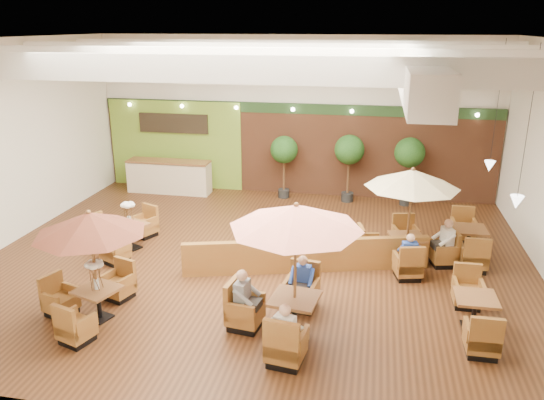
% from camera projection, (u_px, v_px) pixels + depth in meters
% --- Properties ---
extents(room, '(14.04, 14.00, 5.52)m').
position_uv_depth(room, '(275.00, 113.00, 13.71)').
color(room, '#381E0F').
rests_on(room, ground).
extents(service_counter, '(3.00, 0.75, 1.18)m').
position_uv_depth(service_counter, '(169.00, 177.00, 19.14)').
color(service_counter, beige).
rests_on(service_counter, ground).
extents(booth_divider, '(5.90, 1.84, 0.84)m').
position_uv_depth(booth_divider, '(307.00, 256.00, 13.01)').
color(booth_divider, brown).
rests_on(booth_divider, ground).
extents(table_0, '(2.34, 2.47, 2.40)m').
position_uv_depth(table_0, '(89.00, 242.00, 10.50)').
color(table_0, brown).
rests_on(table_0, ground).
extents(table_1, '(2.64, 2.74, 2.74)m').
position_uv_depth(table_1, '(292.00, 241.00, 9.92)').
color(table_1, brown).
rests_on(table_1, ground).
extents(table_2, '(2.57, 2.57, 2.52)m').
position_uv_depth(table_2, '(411.00, 199.00, 13.09)').
color(table_2, brown).
rests_on(table_2, ground).
extents(table_3, '(1.83, 2.59, 1.49)m').
position_uv_depth(table_3, '(122.00, 233.00, 14.38)').
color(table_3, brown).
rests_on(table_3, ground).
extents(table_4, '(0.82, 2.40, 0.90)m').
position_uv_depth(table_4, '(474.00, 313.00, 10.58)').
color(table_4, brown).
rests_on(table_4, ground).
extents(table_5, '(0.88, 2.55, 0.95)m').
position_uv_depth(table_5, '(468.00, 242.00, 13.98)').
color(table_5, brown).
rests_on(table_5, ground).
extents(topiary_0, '(0.95, 0.95, 2.20)m').
position_uv_depth(topiary_0, '(284.00, 152.00, 18.23)').
color(topiary_0, black).
rests_on(topiary_0, ground).
extents(topiary_1, '(1.00, 1.00, 2.32)m').
position_uv_depth(topiary_1, '(349.00, 152.00, 17.79)').
color(topiary_1, black).
rests_on(topiary_1, ground).
extents(topiary_2, '(0.99, 0.99, 2.31)m').
position_uv_depth(topiary_2, '(409.00, 155.00, 17.43)').
color(topiary_2, black).
rests_on(topiary_2, ground).
extents(diner_0, '(0.41, 0.37, 0.75)m').
position_uv_depth(diner_0, '(286.00, 327.00, 9.36)').
color(diner_0, white).
rests_on(diner_0, ground).
extents(diner_1, '(0.37, 0.31, 0.74)m').
position_uv_depth(diner_1, '(302.00, 277.00, 11.23)').
color(diner_1, '#2749AC').
rests_on(diner_1, ground).
extents(diner_2, '(0.36, 0.42, 0.81)m').
position_uv_depth(diner_2, '(245.00, 294.00, 10.47)').
color(diner_2, slate).
rests_on(diner_2, ground).
extents(diner_3, '(0.37, 0.32, 0.71)m').
position_uv_depth(diner_3, '(409.00, 251.00, 12.55)').
color(diner_3, '#2749AC').
rests_on(diner_3, ground).
extents(diner_4, '(0.39, 0.43, 0.79)m').
position_uv_depth(diner_4, '(445.00, 238.00, 13.23)').
color(diner_4, white).
rests_on(diner_4, ground).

